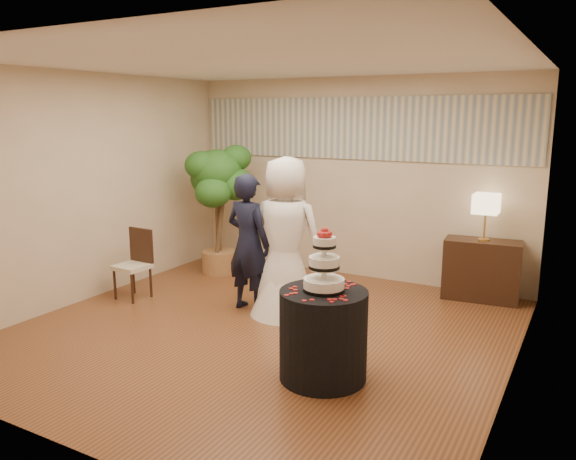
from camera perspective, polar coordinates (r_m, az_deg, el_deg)
The scene contains 15 objects.
floor at distance 6.15m, azimuth -2.66°, elevation -10.19°, with size 5.00×5.00×0.00m, color brown.
ceiling at distance 5.73m, azimuth -2.94°, elevation 16.75°, with size 5.00×5.00×0.00m, color white.
wall_back at distance 8.00m, azimuth 6.72°, elevation 5.20°, with size 5.00×0.06×2.80m, color beige.
wall_front at distance 3.93m, azimuth -22.40°, elevation -2.36°, with size 5.00×0.06×2.80m, color beige.
wall_left at distance 7.40m, azimuth -19.53°, elevation 4.09°, with size 0.06×5.00×2.80m, color beige.
wall_right at distance 4.96m, azimuth 22.58°, elevation 0.41°, with size 0.06×5.00×2.80m, color beige.
mural_border at distance 7.93m, azimuth 6.78°, elevation 10.22°, with size 4.90×0.02×0.85m, color #ADAE9E.
groom at distance 6.58m, azimuth -4.06°, elevation -1.32°, with size 0.59×0.39×1.63m, color black.
bride at distance 6.40m, azimuth -0.22°, elevation -0.71°, with size 0.90×0.84×1.84m, color white.
cake_table at distance 4.99m, azimuth 3.60°, elevation -10.59°, with size 0.77×0.77×0.80m, color black.
wedding_cake at distance 4.77m, azimuth 3.70°, elevation -3.00°, with size 0.36×0.36×0.56m, color white, non-canonical shape.
console at distance 7.44m, azimuth 19.06°, elevation -3.86°, with size 0.91×0.41×0.76m, color black.
table_lamp at distance 7.29m, azimuth 19.41°, elevation 1.22°, with size 0.30×0.30×0.58m, color beige, non-canonical shape.
ficus_tree at distance 8.17m, azimuth -7.13°, elevation 2.16°, with size 0.91×0.91×1.91m, color #265C1D, non-canonical shape.
side_chair at distance 7.32m, azimuth -15.58°, elevation -3.41°, with size 0.40×0.42×0.88m, color black, non-canonical shape.
Camera 1 is at (3.01, -4.85, 2.29)m, focal length 35.00 mm.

